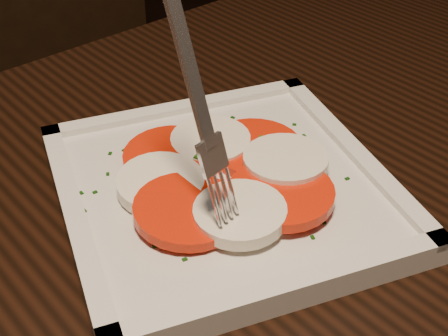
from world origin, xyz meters
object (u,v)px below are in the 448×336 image
at_px(table, 340,314).
at_px(fork, 184,78).
at_px(chair, 50,75).
at_px(plate, 224,191).

height_order(table, fork, fork).
bearing_deg(chair, plate, -87.97).
height_order(chair, fork, fork).
bearing_deg(fork, chair, 64.77).
bearing_deg(plate, fork, -158.95).
distance_m(chair, fork, 0.78).
xyz_separation_m(chair, plate, (-0.10, -0.67, 0.22)).
xyz_separation_m(table, chair, (0.04, 0.75, -0.12)).
relative_size(table, plate, 5.18).
bearing_deg(table, fork, 146.45).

